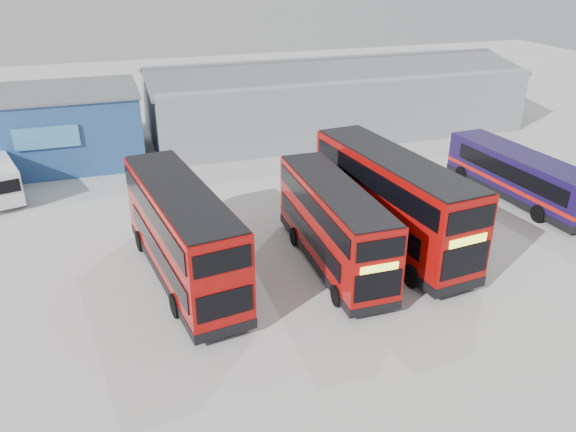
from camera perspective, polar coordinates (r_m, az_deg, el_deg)
The scene contains 7 objects.
ground_plane at distance 29.17m, azimuth 4.44°, elevation -2.85°, with size 120.00×120.00×0.00m, color #A7A7A1.
office_block at distance 43.28m, azimuth -22.94°, elevation 8.34°, with size 12.30×8.32×5.12m.
maintenance_shed at distance 48.59m, azimuth 4.30°, elevation 11.93°, with size 30.50×12.00×5.89m.
double_decker_left at distance 25.46m, azimuth -10.68°, elevation -1.95°, with size 4.04×10.92×4.52m.
double_decker_centre at distance 26.41m, azimuth 4.65°, elevation -1.06°, with size 2.57×9.71×4.09m.
double_decker_right at distance 28.51m, azimuth 10.41°, elevation 1.39°, with size 3.87×11.49×4.77m.
single_decker_blue at distance 36.59m, azimuth 22.45°, elevation 3.66°, with size 3.15×10.79×2.89m.
Camera 1 is at (-10.20, -23.67, 13.66)m, focal length 35.00 mm.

